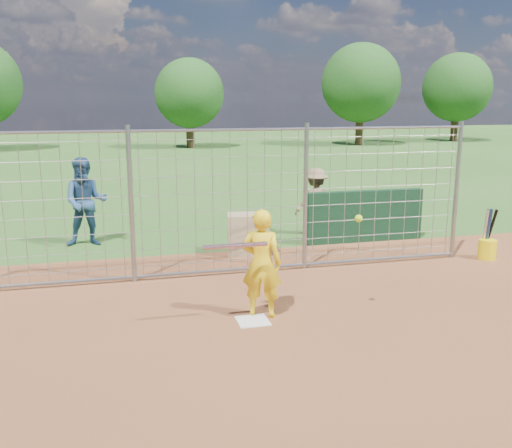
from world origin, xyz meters
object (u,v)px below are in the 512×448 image
object	(u,v)px
batter	(262,263)
bystander_a	(86,202)
bystander_c	(315,202)
bucket_with_bats	(487,246)
equipment_bin	(248,234)

from	to	relation	value
batter	bystander_a	distance (m)	5.35
batter	bystander_c	xyz separation A→B (m)	(2.43, 4.49, -0.02)
batter	bucket_with_bats	size ratio (longest dim) A/B	1.58
bystander_a	equipment_bin	world-z (taller)	bystander_a
bystander_c	bucket_with_bats	size ratio (longest dim) A/B	1.54
batter	equipment_bin	xyz separation A→B (m)	(0.58, 3.25, -0.37)
bystander_c	bucket_with_bats	distance (m)	3.72
bystander_c	bystander_a	bearing A→B (deg)	-10.20
equipment_bin	bucket_with_bats	bearing A→B (deg)	-8.79
batter	bystander_c	size ratio (longest dim) A/B	1.03
bystander_a	equipment_bin	distance (m)	3.47
bucket_with_bats	bystander_c	bearing A→B (deg)	132.73
bystander_c	batter	bearing A→B (deg)	54.18
bystander_c	equipment_bin	xyz separation A→B (m)	(-1.84, -1.24, -0.35)
bystander_a	bucket_with_bats	distance (m)	8.03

